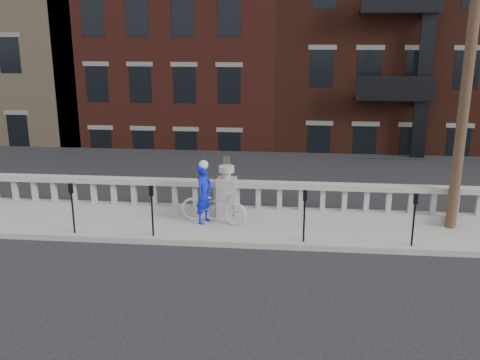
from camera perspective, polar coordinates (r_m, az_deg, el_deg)
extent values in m
plane|color=black|center=(12.03, -3.78, -10.72)|extent=(120.00, 120.00, 0.00)
cube|color=gray|center=(14.71, -1.87, -5.25)|extent=(32.00, 2.20, 0.15)
cube|color=gray|center=(15.53, -1.42, -3.30)|extent=(28.00, 0.34, 0.25)
cube|color=gray|center=(15.28, -1.44, -0.38)|extent=(28.00, 0.34, 0.16)
cube|color=gray|center=(15.39, -1.43, -1.81)|extent=(0.55, 0.55, 1.10)
cylinder|color=gray|center=(15.21, -1.44, 0.52)|extent=(0.24, 0.24, 0.20)
cylinder|color=gray|center=(15.16, -1.45, 1.18)|extent=(0.44, 0.44, 0.18)
cube|color=#605E59|center=(16.92, -1.20, -11.58)|extent=(36.00, 0.50, 5.15)
cube|color=black|center=(38.11, 2.75, -0.32)|extent=(80.00, 44.00, 0.50)
cube|color=#595651|center=(21.16, -5.25, -7.50)|extent=(16.00, 7.00, 4.00)
cube|color=#4C1E15|center=(31.29, -5.12, 9.64)|extent=(10.00, 14.00, 14.00)
cube|color=#3D1A10|center=(30.94, 13.69, 10.58)|extent=(10.00, 14.00, 15.50)
cylinder|color=#422D1E|center=(14.85, 23.50, 13.74)|extent=(0.28, 0.28, 10.00)
cylinder|color=black|center=(14.73, -17.38, -3.39)|extent=(0.05, 0.05, 1.10)
cube|color=black|center=(14.53, -17.60, -0.86)|extent=(0.10, 0.08, 0.26)
cube|color=black|center=(14.48, -17.68, -0.76)|extent=(0.06, 0.01, 0.08)
cylinder|color=black|center=(14.04, -9.33, -3.80)|extent=(0.05, 0.05, 1.10)
cube|color=black|center=(13.83, -9.45, -1.14)|extent=(0.10, 0.08, 0.26)
cube|color=black|center=(13.78, -9.51, -1.04)|extent=(0.06, 0.01, 0.08)
cylinder|color=black|center=(13.58, 6.85, -4.38)|extent=(0.05, 0.05, 1.10)
cube|color=black|center=(13.36, 6.95, -1.64)|extent=(0.10, 0.08, 0.26)
cube|color=black|center=(13.31, 6.96, -1.54)|extent=(0.06, 0.01, 0.08)
cylinder|color=black|center=(13.91, 18.00, -4.58)|extent=(0.05, 0.05, 1.10)
cube|color=black|center=(13.70, 18.24, -1.91)|extent=(0.10, 0.08, 0.26)
cube|color=black|center=(13.64, 18.29, -1.81)|extent=(0.06, 0.01, 0.08)
imported|color=silver|center=(14.83, -2.81, -2.69)|extent=(2.03, 1.08, 1.01)
imported|color=#0D1CC5|center=(14.75, -3.85, -1.46)|extent=(0.61, 0.72, 1.68)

